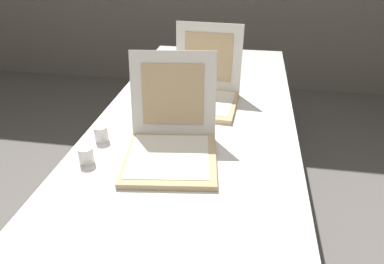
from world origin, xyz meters
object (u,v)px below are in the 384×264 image
object	(u,v)px
cup_white_mid	(138,102)
cup_white_near_center	(101,134)
cup_white_near_left	(86,155)
table	(194,132)
pizza_box_middle	(203,93)
pizza_box_front	(171,144)
cup_white_far	(168,81)

from	to	relation	value
cup_white_mid	cup_white_near_center	xyz separation A→B (m)	(-0.06, -0.32, 0.00)
cup_white_near_left	cup_white_mid	bearing A→B (deg)	83.87
table	pizza_box_middle	world-z (taller)	pizza_box_middle
table	pizza_box_middle	distance (m)	0.26
table	cup_white_mid	world-z (taller)	cup_white_mid
table	cup_white_near_center	size ratio (longest dim) A/B	36.97
pizza_box_front	cup_white_near_center	distance (m)	0.32
cup_white_far	table	bearing A→B (deg)	-62.87
pizza_box_front	cup_white_mid	bearing A→B (deg)	115.68
pizza_box_middle	cup_white_mid	distance (m)	0.33
pizza_box_middle	cup_white_far	xyz separation A→B (m)	(-0.22, 0.18, -0.02)
table	pizza_box_front	xyz separation A→B (m)	(-0.05, -0.27, 0.10)
cup_white_near_left	cup_white_near_center	distance (m)	0.17
pizza_box_front	pizza_box_middle	world-z (taller)	pizza_box_middle
pizza_box_front	cup_white_far	bearing A→B (deg)	95.93
pizza_box_middle	cup_white_mid	xyz separation A→B (m)	(-0.31, -0.12, -0.02)
pizza_box_middle	pizza_box_front	bearing A→B (deg)	-93.10
pizza_box_front	cup_white_mid	size ratio (longest dim) A/B	6.98
cup_white_mid	cup_white_near_left	distance (m)	0.49
cup_white_near_center	pizza_box_middle	bearing A→B (deg)	50.46
cup_white_mid	pizza_box_front	bearing A→B (deg)	-56.68
pizza_box_front	cup_white_near_left	size ratio (longest dim) A/B	6.98
pizza_box_front	pizza_box_middle	distance (m)	0.51
cup_white_far	cup_white_near_center	bearing A→B (deg)	-103.27
table	cup_white_near_center	distance (m)	0.42
pizza_box_front	cup_white_mid	distance (m)	0.46
pizza_box_front	cup_white_near_left	xyz separation A→B (m)	(-0.31, -0.10, -0.02)
table	pizza_box_middle	size ratio (longest dim) A/B	6.12
pizza_box_middle	cup_white_near_left	distance (m)	0.71
pizza_box_front	cup_white_near_center	size ratio (longest dim) A/B	6.98
cup_white_far	cup_white_near_left	size ratio (longest dim) A/B	1.00
pizza_box_middle	cup_white_far	distance (m)	0.28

